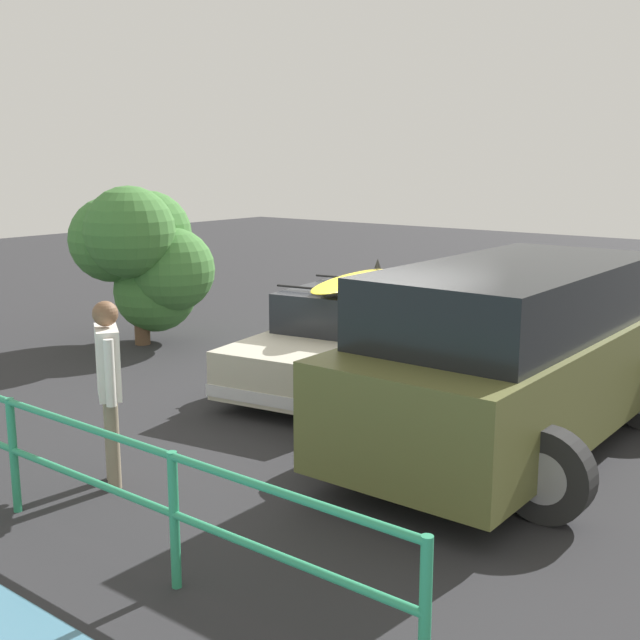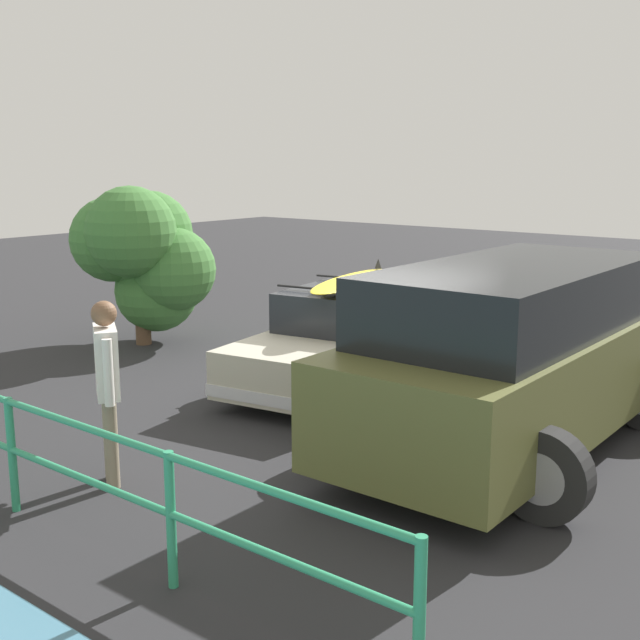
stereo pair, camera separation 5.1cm
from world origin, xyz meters
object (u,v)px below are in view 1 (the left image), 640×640
object	(u,v)px
suv_car	(516,354)
person_bystander	(109,376)
bush_near_left	(143,252)
sedan_car	(350,338)

from	to	relation	value
suv_car	person_bystander	xyz separation A→B (m)	(2.46, 3.17, 0.04)
person_bystander	bush_near_left	size ratio (longest dim) A/B	0.67
sedan_car	suv_car	xyz separation A→B (m)	(-2.76, 0.92, 0.38)
suv_car	person_bystander	bearing A→B (deg)	52.16
suv_car	bush_near_left	world-z (taller)	bush_near_left
person_bystander	suv_car	bearing A→B (deg)	-127.84
person_bystander	sedan_car	bearing A→B (deg)	-85.80
bush_near_left	suv_car	bearing A→B (deg)	173.59
sedan_car	bush_near_left	world-z (taller)	bush_near_left
sedan_car	person_bystander	world-z (taller)	person_bystander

